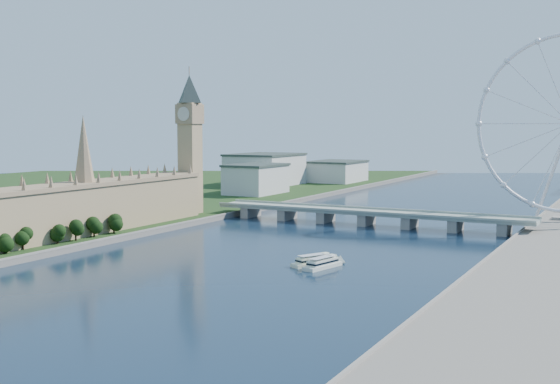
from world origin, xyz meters
The scene contains 7 objects.
ground centered at (0.00, 0.00, 0.00)m, with size 2000.00×2000.00×0.00m, color #172F40.
parliament_range centered at (-128.00, 170.00, 18.48)m, with size 24.00×200.00×70.00m.
big_ben centered at (-128.00, 278.00, 66.57)m, with size 20.02×20.02×110.00m.
westminster_bridge centered at (0.00, 300.00, 6.63)m, with size 220.00×22.00×9.50m.
city_skyline centered at (39.22, 560.08, 16.96)m, with size 505.00×280.00×32.00m.
tour_boat_near centered at (33.54, 154.17, 0.00)m, with size 6.63×26.13×5.74m, color silver, non-canonical shape.
tour_boat_far centered at (27.04, 158.09, 0.00)m, with size 6.58×25.95×5.70m, color #EAEEC5, non-canonical shape.
Camera 1 is at (166.71, -141.18, 66.07)m, focal length 45.00 mm.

